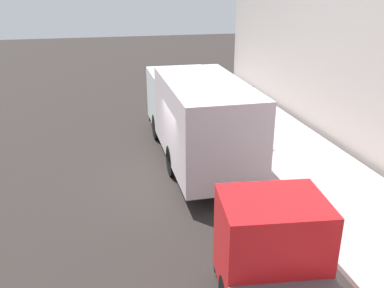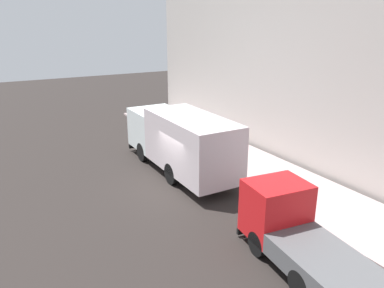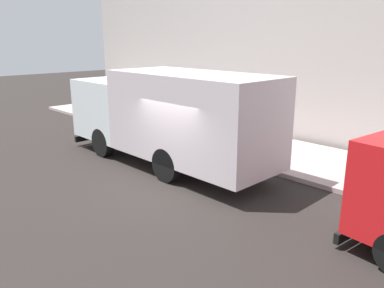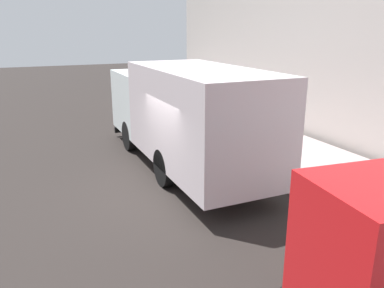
{
  "view_description": "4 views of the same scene",
  "coord_description": "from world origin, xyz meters",
  "views": [
    {
      "loc": [
        -2.14,
        -12.71,
        6.31
      ],
      "look_at": [
        0.66,
        -0.47,
        1.39
      ],
      "focal_mm": 39.04,
      "sensor_mm": 36.0,
      "label": 1
    },
    {
      "loc": [
        -7.3,
        -14.79,
        7.61
      ],
      "look_at": [
        1.51,
        0.65,
        1.73
      ],
      "focal_mm": 34.79,
      "sensor_mm": 36.0,
      "label": 2
    },
    {
      "loc": [
        -7.01,
        -8.22,
        4.27
      ],
      "look_at": [
        0.74,
        -0.24,
        1.19
      ],
      "focal_mm": 35.68,
      "sensor_mm": 36.0,
      "label": 3
    },
    {
      "loc": [
        -3.28,
        -9.27,
        4.28
      ],
      "look_at": [
        0.62,
        -0.6,
        1.41
      ],
      "focal_mm": 35.88,
      "sensor_mm": 36.0,
      "label": 4
    }
  ],
  "objects": [
    {
      "name": "sidewalk",
      "position": [
        4.99,
        0.0,
        0.07
      ],
      "size": [
        3.97,
        30.0,
        0.15
      ],
      "primitive_type": "cube",
      "color": "#B69E9D",
      "rests_on": "ground"
    },
    {
      "name": "pedestrian_walking",
      "position": [
        3.86,
        4.36,
        1.01
      ],
      "size": [
        0.53,
        0.53,
        1.64
      ],
      "rotation": [
        0.0,
        0.0,
        3.95
      ],
      "color": "#232329",
      "rests_on": "sidewalk"
    },
    {
      "name": "traffic_cone_orange",
      "position": [
        3.52,
        5.17,
        0.47
      ],
      "size": [
        0.45,
        0.45,
        0.64
      ],
      "primitive_type": "cone",
      "color": "orange",
      "rests_on": "sidewalk"
    },
    {
      "name": "building_facade",
      "position": [
        7.47,
        0.0,
        4.74
      ],
      "size": [
        0.5,
        30.0,
        9.48
      ],
      "primitive_type": "cube",
      "color": "#BAB3AC",
      "rests_on": "ground"
    },
    {
      "name": "street_sign_post",
      "position": [
        3.48,
        2.06,
        1.61
      ],
      "size": [
        0.44,
        0.08,
        2.47
      ],
      "color": "#4C5156",
      "rests_on": "sidewalk"
    },
    {
      "name": "large_utility_truck",
      "position": [
        1.27,
        1.49,
        1.79
      ],
      "size": [
        2.53,
        8.56,
        3.25
      ],
      "rotation": [
        0.0,
        0.0,
        -0.0
      ],
      "color": "white",
      "rests_on": "ground"
    },
    {
      "name": "ground",
      "position": [
        0.0,
        0.0,
        0.0
      ],
      "size": [
        80.0,
        80.0,
        0.0
      ],
      "primitive_type": "plane",
      "color": "#2A2422"
    }
  ]
}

